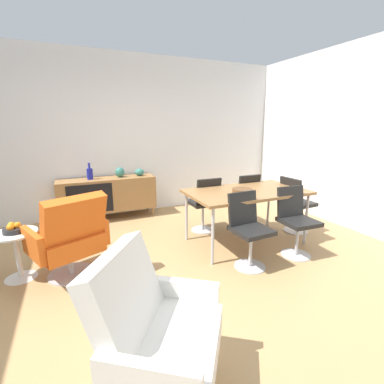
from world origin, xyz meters
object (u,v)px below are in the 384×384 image
at_px(dining_chair_back_right, 244,197).
at_px(armchair_black_shell, 156,332).
at_px(vase_sculptural_dark, 120,172).
at_px(fruit_bowl, 13,229).
at_px(dining_chair_back_left, 205,202).
at_px(sideboard, 108,194).
at_px(dining_chair_front_left, 248,227).
at_px(dining_chair_far_end, 295,202).
at_px(vase_ceramic_small, 90,174).
at_px(vase_cobalt, 139,172).
at_px(wooden_bowl_on_table, 242,191).
at_px(dining_chair_front_right, 296,219).
at_px(side_table_round, 17,250).
at_px(lounge_chair_red, 70,237).

relative_size(dining_chair_back_right, armchair_black_shell, 0.90).
xyz_separation_m(vase_sculptural_dark, fruit_bowl, (-1.36, -1.59, -0.24)).
relative_size(dining_chair_back_left, dining_chair_back_right, 1.00).
distance_m(sideboard, dining_chair_front_left, 2.66).
xyz_separation_m(vase_sculptural_dark, dining_chair_far_end, (2.27, -1.79, -0.34)).
relative_size(vase_ceramic_small, dining_chair_far_end, 0.32).
height_order(vase_ceramic_small, fruit_bowl, vase_ceramic_small).
relative_size(sideboard, vase_cobalt, 10.16).
xyz_separation_m(dining_chair_front_left, dining_chair_back_right, (0.70, 1.12, 0.00)).
bearing_deg(dining_chair_back_left, wooden_bowl_on_table, -71.92).
bearing_deg(armchair_black_shell, dining_chair_front_left, 38.38).
bearing_deg(dining_chair_front_right, dining_chair_back_left, 122.17).
distance_m(vase_cobalt, vase_sculptural_dark, 0.34).
height_order(vase_cobalt, armchair_black_shell, armchair_black_shell).
relative_size(dining_chair_front_left, side_table_round, 1.65).
bearing_deg(lounge_chair_red, dining_chair_front_left, -16.10).
xyz_separation_m(dining_chair_back_left, armchair_black_shell, (-1.43, -2.25, -0.00)).
bearing_deg(dining_chair_front_right, lounge_chair_red, 168.17).
bearing_deg(fruit_bowl, dining_chair_front_left, -17.49).
relative_size(wooden_bowl_on_table, dining_chair_back_right, 0.30).
relative_size(vase_sculptural_dark, armchair_black_shell, 0.18).
bearing_deg(sideboard, dining_chair_back_right, -32.00).
bearing_deg(dining_chair_back_left, dining_chair_back_right, 0.00).
bearing_deg(vase_cobalt, dining_chair_front_right, -59.29).
bearing_deg(sideboard, dining_chair_back_left, -44.21).
distance_m(dining_chair_far_end, armchair_black_shell, 3.16).
relative_size(dining_chair_far_end, side_table_round, 1.65).
distance_m(vase_ceramic_small, dining_chair_far_end, 3.31).
relative_size(vase_sculptural_dark, fruit_bowl, 0.86).
relative_size(dining_chair_front_left, dining_chair_back_right, 1.00).
bearing_deg(sideboard, vase_cobalt, 0.19).
xyz_separation_m(sideboard, lounge_chair_red, (-0.61, -1.80, 0.03)).
distance_m(dining_chair_far_end, dining_chair_back_left, 1.36).
height_order(dining_chair_far_end, fruit_bowl, dining_chair_far_end).
relative_size(vase_sculptural_dark, side_table_round, 0.33).
relative_size(dining_chair_far_end, fruit_bowl, 4.28).
bearing_deg(vase_cobalt, dining_chair_back_left, -60.67).
bearing_deg(dining_chair_front_right, armchair_black_shell, -152.09).
bearing_deg(vase_ceramic_small, wooden_bowl_on_table, -47.36).
height_order(dining_chair_front_left, fruit_bowl, dining_chair_front_left).
xyz_separation_m(sideboard, dining_chair_far_end, (2.50, -1.79, 0.03)).
relative_size(vase_cobalt, armchair_black_shell, 0.17).
height_order(sideboard, dining_chair_front_left, dining_chair_front_left).
xyz_separation_m(dining_chair_front_left, side_table_round, (-2.39, 0.75, -0.15)).
relative_size(dining_chair_front_left, armchair_black_shell, 0.90).
distance_m(wooden_bowl_on_table, dining_chair_front_left, 0.59).
distance_m(dining_chair_far_end, side_table_round, 3.64).
relative_size(dining_chair_back_right, fruit_bowl, 4.28).
xyz_separation_m(sideboard, armchair_black_shell, (-0.17, -3.47, 0.03)).
height_order(dining_chair_back_left, dining_chair_front_left, same).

